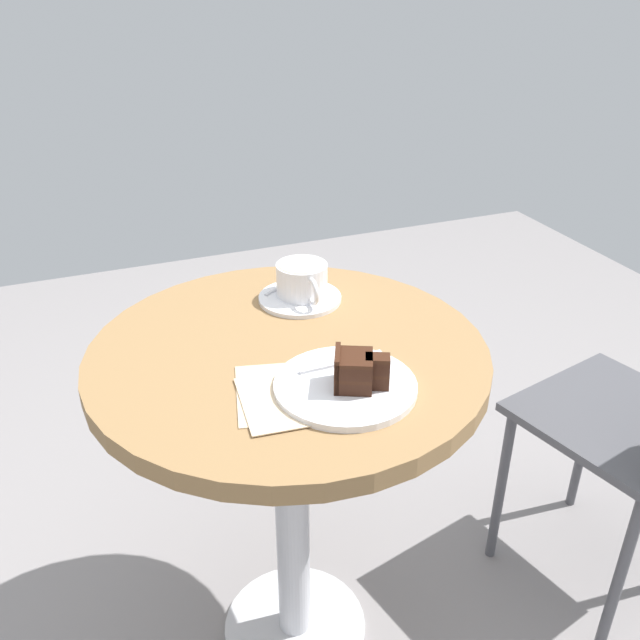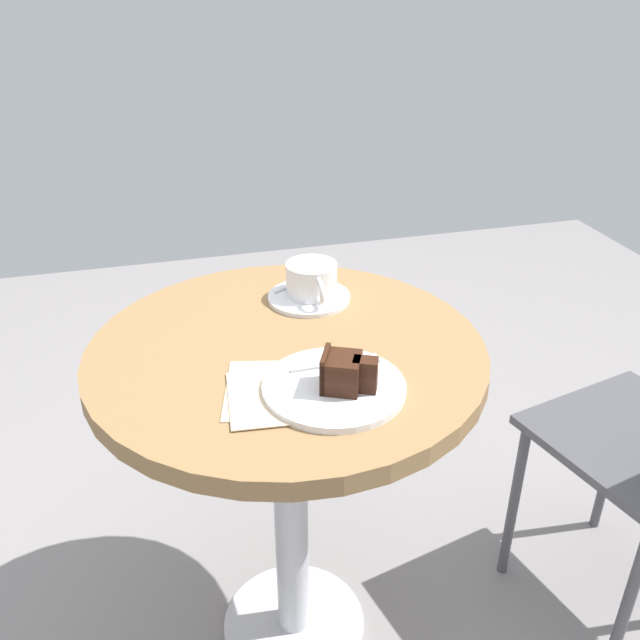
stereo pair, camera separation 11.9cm
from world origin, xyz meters
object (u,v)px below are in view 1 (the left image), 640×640
(teaspoon, at_px, (286,284))
(cake_plate, at_px, (345,386))
(saucer, at_px, (300,298))
(coffee_cup, at_px, (302,279))
(fork, at_px, (352,361))
(cake_slice, at_px, (357,371))
(napkin, at_px, (291,394))

(teaspoon, distance_m, cake_plate, 0.38)
(teaspoon, bearing_deg, saucer, -111.84)
(coffee_cup, distance_m, teaspoon, 0.06)
(fork, bearing_deg, saucer, 87.94)
(cake_slice, bearing_deg, teaspoon, 177.38)
(cake_slice, bearing_deg, coffee_cup, 174.17)
(teaspoon, bearing_deg, cake_plate, -126.02)
(cake_plate, bearing_deg, cake_slice, 43.05)
(coffee_cup, height_order, cake_slice, coffee_cup)
(fork, xyz_separation_m, napkin, (0.04, -0.12, -0.01))
(cake_plate, xyz_separation_m, fork, (-0.05, 0.04, 0.01))
(cake_slice, xyz_separation_m, napkin, (-0.03, -0.10, -0.04))
(teaspoon, distance_m, fork, 0.33)
(coffee_cup, bearing_deg, napkin, -23.25)
(fork, height_order, napkin, fork)
(coffee_cup, xyz_separation_m, napkin, (0.31, -0.13, -0.04))
(fork, distance_m, napkin, 0.13)
(coffee_cup, relative_size, teaspoon, 1.58)
(cake_slice, height_order, fork, cake_slice)
(cake_slice, height_order, napkin, cake_slice)
(saucer, bearing_deg, coffee_cup, 120.36)
(saucer, height_order, cake_slice, cake_slice)
(cake_plate, xyz_separation_m, cake_slice, (0.01, 0.01, 0.03))
(cake_slice, relative_size, napkin, 0.46)
(teaspoon, bearing_deg, fork, -120.52)
(teaspoon, height_order, cake_slice, cake_slice)
(napkin, bearing_deg, teaspoon, 162.23)
(saucer, height_order, cake_plate, cake_plate)
(coffee_cup, height_order, fork, coffee_cup)
(cake_slice, relative_size, fork, 0.63)
(saucer, distance_m, fork, 0.27)
(cake_slice, xyz_separation_m, fork, (-0.07, 0.02, -0.03))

